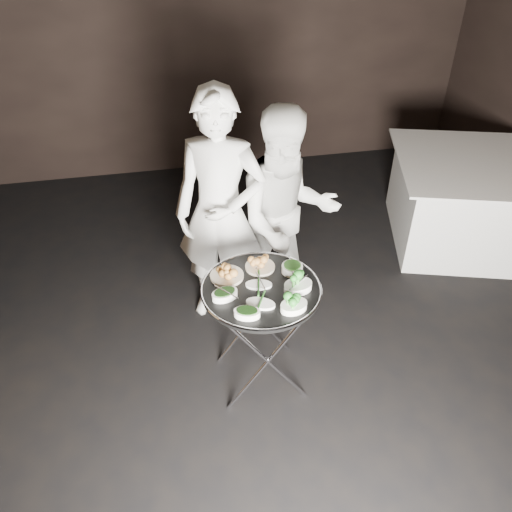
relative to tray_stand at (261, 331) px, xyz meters
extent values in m
cube|color=black|center=(0.16, -0.07, -0.47)|extent=(6.00, 7.00, 0.05)
cube|color=black|center=(0.16, 3.46, 1.05)|extent=(6.00, 0.05, 3.00)
cylinder|color=silver|center=(0.00, -0.21, -0.06)|extent=(0.55, 0.03, 0.80)
cylinder|color=silver|center=(0.00, -0.21, -0.06)|extent=(0.55, 0.03, 0.80)
cylinder|color=silver|center=(0.00, 0.21, -0.06)|extent=(0.55, 0.03, 0.80)
cylinder|color=silver|center=(0.00, 0.21, -0.06)|extent=(0.55, 0.03, 0.80)
cylinder|color=silver|center=(-0.23, 0.00, 0.32)|extent=(0.02, 0.46, 0.02)
cylinder|color=silver|center=(0.23, 0.00, 0.32)|extent=(0.02, 0.46, 0.02)
cylinder|color=black|center=(0.00, 0.00, 0.35)|extent=(0.73, 0.73, 0.03)
torus|color=silver|center=(0.00, 0.00, 0.37)|extent=(0.74, 0.74, 0.02)
cylinder|color=beige|center=(-0.19, 0.15, 0.38)|extent=(0.21, 0.21, 0.02)
cylinder|color=beige|center=(0.04, 0.20, 0.38)|extent=(0.19, 0.19, 0.02)
cylinder|color=white|center=(0.23, 0.12, 0.39)|extent=(0.13, 0.13, 0.05)
cylinder|color=silver|center=(-0.18, 0.16, 0.42)|extent=(0.08, 0.17, 0.01)
cylinder|color=silver|center=(0.05, 0.21, 0.42)|extent=(0.11, 0.15, 0.01)
cylinder|color=silver|center=(0.23, 0.13, 0.42)|extent=(0.01, 0.18, 0.01)
cylinder|color=silver|center=(-0.22, -0.05, 0.42)|extent=(0.12, 0.15, 0.01)
cylinder|color=silver|center=(0.22, -0.05, 0.42)|extent=(0.15, 0.12, 0.01)
cylinder|color=silver|center=(0.00, 0.01, 0.42)|extent=(0.02, 0.18, 0.01)
imported|color=silver|center=(-0.13, 0.76, 0.46)|extent=(0.77, 0.65, 1.81)
imported|color=silver|center=(0.35, 0.73, 0.38)|extent=(0.83, 0.66, 1.66)
cube|color=silver|center=(2.29, 1.32, -0.05)|extent=(1.27, 1.27, 0.79)
cube|color=silver|center=(2.29, 1.32, 0.35)|extent=(1.43, 1.43, 0.02)
camera|label=1|loc=(-0.51, -2.27, 2.31)|focal=35.00mm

